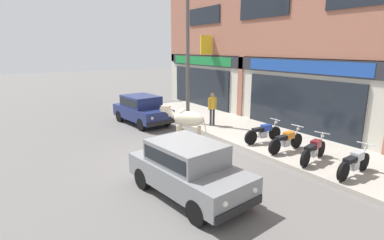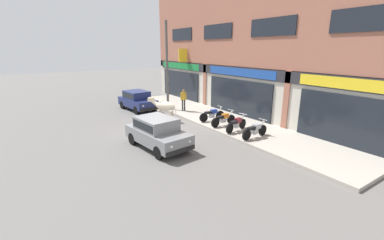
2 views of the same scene
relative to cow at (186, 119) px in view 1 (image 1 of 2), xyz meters
The scene contains 12 objects.
ground_plane 2.24m from the cow, 28.85° to the right, with size 90.00×90.00×0.00m, color #605E5B.
sidewalk 3.62m from the cow, 59.97° to the left, with size 19.00×3.58×0.16m, color #A8A093.
shop_building 6.44m from the cow, 71.01° to the left, with size 23.00×1.40×9.56m.
cow is the anchor object (origin of this frame).
car_0 3.94m from the cow, behind, with size 3.73×1.94×1.46m.
car_1 4.64m from the cow, 31.54° to the right, with size 3.74×2.01×1.46m.
motorcycle_0 3.14m from the cow, 47.54° to the left, with size 0.52×1.81×0.88m.
motorcycle_1 4.00m from the cow, 33.55° to the left, with size 0.52×1.81×0.88m.
motorcycle_2 5.00m from the cow, 25.28° to the left, with size 0.65×1.79×0.88m.
motorcycle_3 6.24m from the cow, 20.11° to the left, with size 0.52×1.81×0.88m.
pedestrian 2.50m from the cow, 117.84° to the left, with size 0.32×0.50×1.60m.
utility_pole 3.61m from the cow, 146.37° to the left, with size 0.18×0.18×6.31m, color #595651.
Camera 1 is at (8.37, -5.36, 3.82)m, focal length 28.00 mm.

